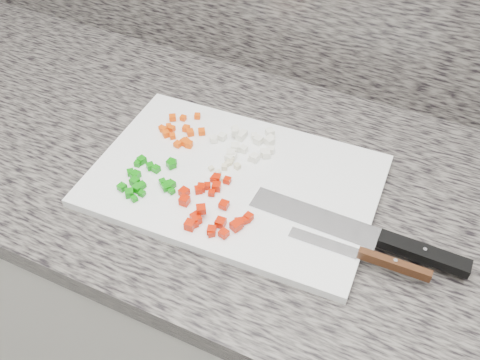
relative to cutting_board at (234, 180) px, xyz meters
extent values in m
cube|color=beige|center=(0.08, 0.04, -0.48)|extent=(3.92, 0.62, 0.86)
cube|color=#615C55|center=(0.08, 0.04, -0.03)|extent=(3.96, 0.64, 0.04)
cube|color=white|center=(0.00, 0.00, 0.00)|extent=(0.49, 0.34, 0.02)
cube|color=#EC4A05|center=(-0.17, 0.05, 0.01)|extent=(0.01, 0.01, 0.01)
cube|color=#EC4A05|center=(-0.12, 0.04, 0.01)|extent=(0.02, 0.02, 0.01)
cube|color=#EC4A05|center=(-0.16, 0.06, 0.01)|extent=(0.01, 0.01, 0.01)
cube|color=#EC4A05|center=(-0.16, 0.04, 0.01)|extent=(0.02, 0.02, 0.01)
cube|color=#EC4A05|center=(-0.18, 0.06, 0.01)|extent=(0.01, 0.01, 0.01)
cube|color=#EC4A05|center=(-0.11, 0.03, 0.01)|extent=(0.01, 0.01, 0.01)
cube|color=#EC4A05|center=(-0.12, 0.04, 0.01)|extent=(0.01, 0.01, 0.01)
cube|color=#EC4A05|center=(-0.10, 0.08, 0.01)|extent=(0.02, 0.02, 0.01)
cube|color=#EC4A05|center=(-0.12, 0.06, 0.01)|extent=(0.02, 0.02, 0.01)
cube|color=#EC4A05|center=(-0.17, 0.06, 0.01)|extent=(0.01, 0.01, 0.01)
cube|color=#EC4A05|center=(-0.13, 0.07, 0.01)|extent=(0.01, 0.01, 0.01)
cube|color=#EC4A05|center=(-0.17, 0.09, 0.01)|extent=(0.02, 0.02, 0.01)
cube|color=#EC4A05|center=(-0.13, 0.11, 0.01)|extent=(0.01, 0.01, 0.01)
cube|color=#EC4A05|center=(-0.15, 0.04, 0.01)|extent=(0.01, 0.01, 0.01)
cube|color=#EC4A05|center=(-0.13, 0.03, 0.01)|extent=(0.01, 0.01, 0.01)
cube|color=#EC4A05|center=(-0.15, 0.10, 0.01)|extent=(0.01, 0.01, 0.01)
cube|color=white|center=(-0.04, 0.10, 0.01)|extent=(0.01, 0.01, 0.01)
cube|color=white|center=(-0.03, 0.04, 0.02)|extent=(0.02, 0.02, 0.01)
cube|color=white|center=(-0.04, 0.09, 0.02)|extent=(0.01, 0.01, 0.01)
cube|color=white|center=(-0.03, 0.09, 0.01)|extent=(0.01, 0.01, 0.01)
cube|color=white|center=(0.02, 0.11, 0.01)|extent=(0.02, 0.02, 0.01)
cube|color=white|center=(-0.03, 0.06, 0.01)|extent=(0.01, 0.01, 0.01)
cube|color=white|center=(0.03, 0.08, 0.01)|extent=(0.01, 0.01, 0.01)
cube|color=white|center=(0.02, 0.10, 0.01)|extent=(0.02, 0.02, 0.01)
cube|color=white|center=(-0.06, 0.08, 0.01)|extent=(0.01, 0.01, 0.01)
cube|color=white|center=(0.00, 0.10, 0.02)|extent=(0.02, 0.02, 0.01)
cube|color=white|center=(-0.03, 0.06, 0.02)|extent=(0.02, 0.02, 0.01)
cube|color=white|center=(-0.03, 0.10, 0.01)|extent=(0.01, 0.01, 0.01)
cube|color=white|center=(-0.05, 0.11, 0.01)|extent=(0.02, 0.02, 0.01)
cube|color=white|center=(0.01, 0.05, 0.01)|extent=(0.01, 0.01, 0.01)
cube|color=white|center=(-0.05, 0.10, 0.01)|extent=(0.01, 0.01, 0.01)
cube|color=white|center=(-0.07, 0.07, 0.01)|extent=(0.02, 0.02, 0.01)
cube|color=white|center=(-0.01, 0.11, 0.01)|extent=(0.01, 0.01, 0.01)
cube|color=white|center=(-0.03, 0.03, 0.01)|extent=(0.01, 0.01, 0.01)
cube|color=white|center=(-0.05, 0.10, 0.01)|extent=(0.02, 0.02, 0.01)
cube|color=white|center=(0.01, 0.13, 0.02)|extent=(0.02, 0.02, 0.01)
cube|color=white|center=(-0.01, 0.07, 0.01)|extent=(0.01, 0.01, 0.01)
cube|color=white|center=(-0.02, 0.04, 0.01)|extent=(0.01, 0.01, 0.01)
cube|color=white|center=(0.02, 0.07, 0.01)|extent=(0.02, 0.02, 0.01)
cube|color=white|center=(0.03, 0.07, 0.01)|extent=(0.02, 0.02, 0.01)
cube|color=white|center=(0.01, 0.05, 0.01)|extent=(0.02, 0.02, 0.01)
cube|color=#0D800B|center=(-0.16, -0.04, 0.01)|extent=(0.02, 0.02, 0.01)
cube|color=#0D800B|center=(-0.11, -0.02, 0.01)|extent=(0.01, 0.01, 0.01)
cube|color=#0D800B|center=(-0.12, -0.10, 0.01)|extent=(0.01, 0.01, 0.01)
cube|color=#0D800B|center=(-0.14, -0.04, 0.01)|extent=(0.02, 0.02, 0.01)
cube|color=#0D800B|center=(-0.16, -0.05, 0.01)|extent=(0.01, 0.01, 0.01)
cube|color=#0D800B|center=(-0.09, -0.07, 0.01)|extent=(0.02, 0.02, 0.01)
cube|color=#0D800B|center=(-0.09, -0.07, 0.01)|extent=(0.02, 0.02, 0.01)
cube|color=#0D800B|center=(-0.09, -0.07, 0.01)|extent=(0.02, 0.02, 0.01)
cube|color=#0D800B|center=(-0.08, -0.08, 0.01)|extent=(0.01, 0.01, 0.01)
cube|color=#0D800B|center=(-0.14, -0.11, 0.01)|extent=(0.02, 0.02, 0.01)
cube|color=#0D800B|center=(-0.13, -0.04, 0.01)|extent=(0.01, 0.01, 0.01)
cube|color=#0D800B|center=(-0.15, -0.07, 0.01)|extent=(0.01, 0.01, 0.01)
cube|color=#0D800B|center=(-0.14, -0.09, 0.01)|extent=(0.02, 0.02, 0.01)
cube|color=#0D800B|center=(-0.15, -0.07, 0.01)|extent=(0.01, 0.01, 0.01)
cube|color=#0D800B|center=(-0.12, -0.12, 0.01)|extent=(0.01, 0.01, 0.01)
cube|color=#0D800B|center=(-0.13, -0.09, 0.01)|extent=(0.01, 0.01, 0.01)
cube|color=#0D800B|center=(-0.13, -0.10, 0.01)|extent=(0.02, 0.02, 0.01)
cube|color=#0D800B|center=(-0.16, -0.11, 0.01)|extent=(0.01, 0.01, 0.01)
cube|color=#0D800B|center=(-0.16, -0.07, 0.01)|extent=(0.02, 0.02, 0.01)
cube|color=#0D800B|center=(-0.09, -0.07, 0.01)|extent=(0.02, 0.02, 0.01)
cube|color=#0D800B|center=(-0.11, -0.02, 0.01)|extent=(0.02, 0.02, 0.01)
cube|color=#0D800B|center=(-0.10, -0.07, 0.01)|extent=(0.01, 0.01, 0.01)
cube|color=#BF1902|center=(-0.01, -0.10, 0.03)|extent=(0.02, 0.02, 0.01)
cube|color=#BF1902|center=(-0.01, -0.12, 0.01)|extent=(0.02, 0.02, 0.01)
cube|color=#BF1902|center=(0.04, -0.12, 0.01)|extent=(0.02, 0.02, 0.01)
cube|color=#BF1902|center=(0.03, -0.11, 0.02)|extent=(0.02, 0.02, 0.01)
cube|color=#BF1902|center=(0.06, -0.08, 0.01)|extent=(0.02, 0.02, 0.01)
cube|color=#BF1902|center=(-0.01, -0.04, 0.01)|extent=(0.02, 0.02, 0.01)
cube|color=#BF1902|center=(0.01, -0.07, 0.01)|extent=(0.01, 0.01, 0.01)
cube|color=#BF1902|center=(-0.05, -0.09, 0.02)|extent=(0.01, 0.01, 0.01)
cube|color=#BF1902|center=(-0.01, -0.13, 0.02)|extent=(0.02, 0.02, 0.01)
cube|color=#BF1902|center=(0.06, -0.08, 0.01)|extent=(0.01, 0.01, 0.01)
cube|color=#BF1902|center=(-0.02, -0.02, 0.01)|extent=(0.02, 0.02, 0.01)
cube|color=#BF1902|center=(-0.01, -0.12, 0.01)|extent=(0.02, 0.02, 0.01)
cube|color=#BF1902|center=(-0.06, -0.07, 0.02)|extent=(0.02, 0.02, 0.01)
cube|color=#BF1902|center=(-0.01, -0.11, 0.01)|extent=(0.02, 0.02, 0.01)
cube|color=#BF1902|center=(0.02, -0.13, 0.01)|extent=(0.01, 0.01, 0.01)
cube|color=#BF1902|center=(-0.02, -0.05, 0.01)|extent=(0.01, 0.01, 0.01)
cube|color=#BF1902|center=(0.05, -0.10, 0.02)|extent=(0.02, 0.02, 0.01)
cube|color=#BF1902|center=(-0.03, -0.04, 0.01)|extent=(0.01, 0.01, 0.01)
cube|color=#BF1902|center=(-0.01, -0.02, 0.01)|extent=(0.01, 0.01, 0.01)
cube|color=#BF1902|center=(-0.04, -0.06, 0.01)|extent=(0.02, 0.02, 0.01)
cube|color=#BF1902|center=(-0.03, -0.02, 0.01)|extent=(0.01, 0.01, 0.01)
cube|color=#BF1902|center=(0.02, -0.12, 0.01)|extent=(0.02, 0.02, 0.01)
cube|color=#BF1902|center=(0.06, -0.09, 0.01)|extent=(0.01, 0.01, 0.01)
cube|color=#BF1902|center=(-0.04, -0.05, 0.01)|extent=(0.02, 0.02, 0.01)
cube|color=#BF1902|center=(0.05, -0.09, 0.01)|extent=(0.02, 0.02, 0.01)
cube|color=beige|center=(-0.02, 0.01, 0.01)|extent=(0.01, 0.01, 0.01)
cube|color=beige|center=(-0.01, -0.02, 0.01)|extent=(0.01, 0.01, 0.01)
cube|color=beige|center=(-0.03, -0.01, 0.01)|extent=(0.01, 0.01, 0.01)
cube|color=beige|center=(-0.01, 0.02, 0.01)|extent=(0.01, 0.01, 0.01)
cube|color=beige|center=(-0.02, -0.02, 0.01)|extent=(0.01, 0.01, 0.01)
cube|color=beige|center=(-0.02, 0.03, 0.01)|extent=(0.01, 0.01, 0.01)
cube|color=beige|center=(-0.02, 0.03, 0.01)|extent=(0.01, 0.01, 0.01)
cube|color=beige|center=(0.00, 0.02, 0.01)|extent=(0.01, 0.01, 0.01)
cube|color=beige|center=(-0.04, 0.00, 0.01)|extent=(0.01, 0.01, 0.01)
cube|color=beige|center=(-0.02, 0.03, 0.01)|extent=(0.01, 0.01, 0.01)
cube|color=beige|center=(-0.02, 0.02, 0.01)|extent=(0.01, 0.01, 0.01)
cube|color=beige|center=(-0.02, -0.02, 0.01)|extent=(0.01, 0.01, 0.01)
cube|color=white|center=(0.15, -0.03, 0.01)|extent=(0.21, 0.05, 0.00)
cube|color=black|center=(0.32, -0.03, 0.02)|extent=(0.13, 0.03, 0.02)
cylinder|color=white|center=(0.32, -0.03, 0.02)|extent=(0.01, 0.01, 0.00)
cube|color=white|center=(0.18, -0.07, 0.01)|extent=(0.11, 0.02, 0.00)
cube|color=#462611|center=(0.29, -0.07, 0.02)|extent=(0.11, 0.01, 0.02)
cylinder|color=white|center=(0.29, -0.07, 0.02)|extent=(0.01, 0.01, 0.00)
camera|label=1|loc=(0.28, -0.58, 0.65)|focal=40.00mm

